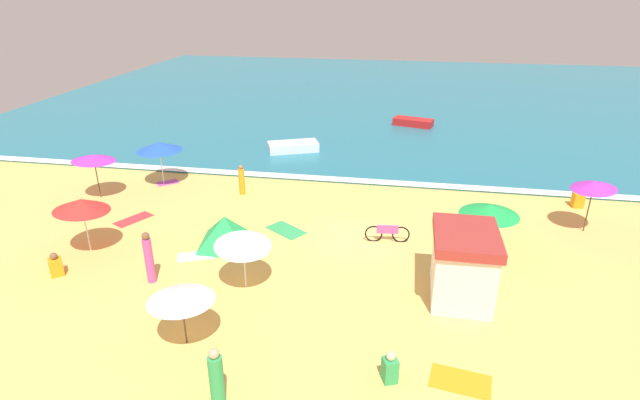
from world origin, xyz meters
name	(u,v)px	position (x,y,z in m)	size (l,w,h in m)	color
ground_plane	(358,239)	(0.00, 0.00, 0.00)	(60.00, 60.00, 0.00)	#EDBC60
ocean_water	(390,96)	(0.00, 28.00, 0.05)	(60.00, 44.00, 0.10)	teal
wave_breaker_foam	(371,181)	(0.00, 6.30, 0.10)	(57.00, 0.70, 0.01)	white
lifeguard_cabana	(463,264)	(3.79, -3.47, 1.23)	(2.06, 2.72, 2.42)	white
beach_umbrella_0	(243,240)	(-3.47, -4.17, 1.83)	(2.76, 2.76, 2.16)	silver
beach_umbrella_1	(81,205)	(-10.27, -2.79, 1.98)	(2.90, 2.90, 2.31)	silver
beach_umbrella_2	(159,146)	(-10.63, 4.32, 2.04)	(2.98, 2.98, 2.29)	silver
beach_umbrella_3	(181,294)	(-4.28, -7.30, 1.68)	(2.25, 2.26, 1.95)	#4C3823
beach_umbrella_4	(94,158)	(-12.89, 2.14, 2.04)	(2.82, 2.81, 2.27)	#4C3823
beach_umbrella_5	(490,210)	(4.98, -0.10, 1.76)	(2.78, 2.78, 1.99)	silver
beach_umbrella_6	(594,185)	(9.37, 2.39, 2.10)	(2.15, 2.13, 2.37)	#4C3823
beach_tent	(225,231)	(-5.16, -1.41, 0.63)	(3.04, 3.01, 1.26)	green
parked_bicycle	(387,233)	(1.18, -0.01, 0.38)	(1.82, 0.26, 0.76)	black
beachgoer_0	(56,266)	(-10.41, -4.61, 0.38)	(0.62, 0.62, 0.90)	orange
beachgoer_1	(149,258)	(-6.84, -4.42, 0.95)	(0.39, 0.39, 1.94)	#D84CA5
beachgoer_2	(216,378)	(-2.56, -9.29, 0.78)	(0.49, 0.49, 1.66)	green
beachgoer_3	(390,368)	(1.66, -7.81, 0.42)	(0.49, 0.49, 0.94)	green
beachgoer_4	(578,199)	(9.79, 4.97, 0.38)	(0.51, 0.51, 0.92)	orange
beachgoer_5	(242,180)	(-6.17, 3.74, 0.73)	(0.36, 0.36, 1.53)	orange
beach_towel_0	(168,183)	(-10.52, 4.51, 0.01)	(1.27, 1.23, 0.01)	#D84CA5
beach_towel_1	(460,381)	(3.52, -7.52, 0.01)	(1.72, 1.19, 0.01)	orange
beach_towel_2	(196,256)	(-6.02, -2.48, 0.01)	(1.58, 1.21, 0.01)	white
beach_towel_3	(134,219)	(-10.04, 0.10, 0.01)	(1.42, 1.80, 0.01)	red
beach_towel_4	(286,230)	(-3.10, 0.25, 0.01)	(1.93, 1.75, 0.01)	green
small_boat_0	(413,122)	(2.12, 17.85, 0.36)	(2.98, 1.84, 0.52)	red
small_boat_1	(293,147)	(-5.13, 10.59, 0.38)	(3.30, 2.36, 0.56)	white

